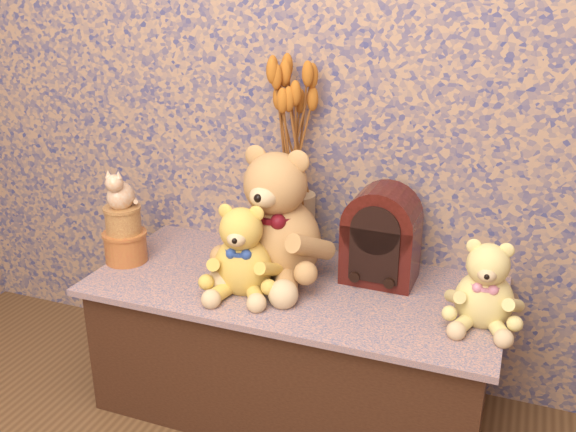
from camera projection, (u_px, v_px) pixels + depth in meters
name	position (u px, v px, depth m)	size (l,w,h in m)	color
display_shelf	(294.00, 345.00, 2.04)	(1.26, 0.58, 0.45)	#3B4D79
teddy_large	(279.00, 208.00, 1.94)	(0.35, 0.42, 0.45)	#A87141
teddy_medium	(243.00, 245.00, 1.87)	(0.23, 0.28, 0.29)	gold
teddy_small	(486.00, 279.00, 1.69)	(0.21, 0.25, 0.26)	tan
cathedral_radio	(381.00, 234.00, 1.93)	(0.22, 0.16, 0.31)	#380F0A
ceramic_vase	(295.00, 226.00, 2.11)	(0.13, 0.13, 0.22)	tan
dried_stalks	(296.00, 136.00, 2.00)	(0.20, 0.20, 0.39)	#B9631D
biscuit_tin_lower	(126.00, 247.00, 2.09)	(0.14, 0.14, 0.10)	gold
biscuit_tin_upper	(123.00, 220.00, 2.06)	(0.11, 0.11, 0.09)	#DCB660
cat_figurine	(120.00, 188.00, 2.02)	(0.10, 0.11, 0.14)	silver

